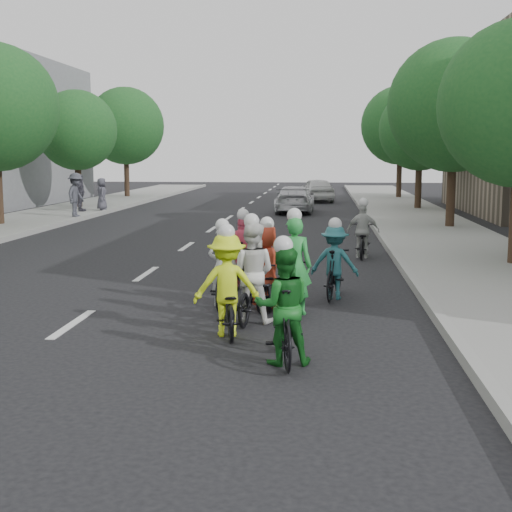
# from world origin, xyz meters

# --- Properties ---
(ground) EXTENTS (120.00, 120.00, 0.00)m
(ground) POSITION_xyz_m (0.00, 0.00, 0.00)
(ground) COLOR black
(ground) RESTS_ON ground
(sidewalk_right) EXTENTS (4.00, 80.00, 0.15)m
(sidewalk_right) POSITION_xyz_m (8.00, 10.00, 0.07)
(sidewalk_right) COLOR gray
(sidewalk_right) RESTS_ON ground
(curb_right) EXTENTS (0.18, 80.00, 0.18)m
(curb_right) POSITION_xyz_m (6.05, 10.00, 0.09)
(curb_right) COLOR #999993
(curb_right) RESTS_ON ground
(tree_l_4) EXTENTS (4.00, 4.00, 5.97)m
(tree_l_4) POSITION_xyz_m (-8.20, 24.00, 3.96)
(tree_l_4) COLOR black
(tree_l_4) RESTS_ON ground
(tree_l_5) EXTENTS (4.80, 4.80, 6.93)m
(tree_l_5) POSITION_xyz_m (-8.20, 33.00, 4.52)
(tree_l_5) COLOR black
(tree_l_5) RESTS_ON ground
(tree_r_1) EXTENTS (4.80, 4.80, 6.93)m
(tree_r_1) POSITION_xyz_m (8.80, 15.60, 4.52)
(tree_r_1) COLOR black
(tree_r_1) RESTS_ON ground
(tree_r_2) EXTENTS (4.00, 4.00, 5.97)m
(tree_r_2) POSITION_xyz_m (8.80, 24.60, 3.96)
(tree_r_2) COLOR black
(tree_r_2) RESTS_ON ground
(tree_r_3) EXTENTS (4.80, 4.80, 6.93)m
(tree_r_3) POSITION_xyz_m (8.80, 33.60, 4.52)
(tree_r_3) COLOR black
(tree_r_3) RESTS_ON ground
(cyclist_0) EXTENTS (0.65, 1.86, 1.62)m
(cyclist_0) POSITION_xyz_m (2.28, 1.76, 0.55)
(cyclist_0) COLOR black
(cyclist_0) RESTS_ON ground
(cyclist_1) EXTENTS (0.85, 1.82, 1.73)m
(cyclist_1) POSITION_xyz_m (3.59, -1.85, 0.65)
(cyclist_1) COLOR black
(cyclist_1) RESTS_ON ground
(cyclist_2) EXTENTS (1.12, 1.77, 1.74)m
(cyclist_2) POSITION_xyz_m (2.65, -0.43, 0.64)
(cyclist_2) COLOR black
(cyclist_2) RESTS_ON ground
(cyclist_3) EXTENTS (0.92, 1.68, 1.66)m
(cyclist_3) POSITION_xyz_m (2.45, 3.63, 0.61)
(cyclist_3) COLOR black
(cyclist_3) RESTS_ON ground
(cyclist_4) EXTENTS (0.80, 1.62, 1.68)m
(cyclist_4) POSITION_xyz_m (3.11, 1.60, 0.58)
(cyclist_4) COLOR black
(cyclist_4) RESTS_ON ground
(cyclist_5) EXTENTS (0.66, 1.58, 1.87)m
(cyclist_5) POSITION_xyz_m (3.62, 1.17, 0.65)
(cyclist_5) COLOR black
(cyclist_5) RESTS_ON ground
(cyclist_6) EXTENTS (0.90, 1.79, 1.83)m
(cyclist_6) POSITION_xyz_m (2.94, 0.51, 0.65)
(cyclist_6) COLOR black
(cyclist_6) RESTS_ON ground
(cyclist_7) EXTENTS (1.01, 1.69, 1.59)m
(cyclist_7) POSITION_xyz_m (4.35, 2.54, 0.61)
(cyclist_7) COLOR black
(cyclist_7) RESTS_ON ground
(cyclist_8) EXTENTS (0.90, 1.73, 1.63)m
(cyclist_8) POSITION_xyz_m (5.20, 8.17, 0.56)
(cyclist_8) COLOR black
(cyclist_8) RESTS_ON ground
(follow_car_lead) EXTENTS (1.85, 4.42, 1.27)m
(follow_car_lead) POSITION_xyz_m (2.79, 23.01, 0.64)
(follow_car_lead) COLOR silver
(follow_car_lead) RESTS_ON ground
(follow_car_trail) EXTENTS (2.30, 4.29, 1.39)m
(follow_car_trail) POSITION_xyz_m (3.78, 31.21, 0.69)
(follow_car_trail) COLOR white
(follow_car_trail) RESTS_ON ground
(spectator_0) EXTENTS (0.80, 1.26, 1.85)m
(spectator_0) POSITION_xyz_m (-6.30, 18.20, 1.08)
(spectator_0) COLOR #464852
(spectator_0) RESTS_ON sidewalk_left
(spectator_1) EXTENTS (0.42, 1.01, 1.71)m
(spectator_1) POSITION_xyz_m (-7.08, 21.01, 1.01)
(spectator_1) COLOR #484652
(spectator_1) RESTS_ON sidewalk_left
(spectator_2) EXTENTS (0.72, 0.87, 1.52)m
(spectator_2) POSITION_xyz_m (-6.30, 21.75, 0.91)
(spectator_2) COLOR #4B4A56
(spectator_2) RESTS_ON sidewalk_left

